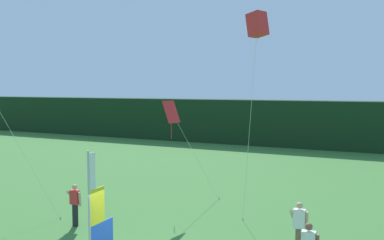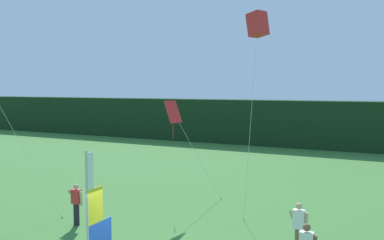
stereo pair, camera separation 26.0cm
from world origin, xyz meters
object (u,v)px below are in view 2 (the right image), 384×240
at_px(banner_flag, 95,219).
at_px(person_mid_field, 299,228).
at_px(person_far_left, 76,203).
at_px(kite_red_box_1, 258,25).
at_px(kite_red_diamond_2, 174,114).

relative_size(banner_flag, person_mid_field, 2.11).
relative_size(person_mid_field, person_far_left, 1.08).
bearing_deg(person_far_left, banner_flag, -42.51).
xyz_separation_m(kite_red_box_1, kite_red_diamond_2, (-4.59, 2.50, -3.32)).
distance_m(banner_flag, person_mid_field, 6.17).
bearing_deg(person_mid_field, kite_red_box_1, 147.40).
xyz_separation_m(person_mid_field, kite_red_box_1, (-1.74, 1.11, 6.45)).
height_order(person_mid_field, kite_red_box_1, kite_red_box_1).
height_order(person_mid_field, kite_red_diamond_2, kite_red_diamond_2).
xyz_separation_m(person_far_left, kite_red_box_1, (6.51, 1.81, 6.52)).
bearing_deg(kite_red_box_1, kite_red_diamond_2, 151.45).
distance_m(person_far_left, kite_red_diamond_2, 5.70).
bearing_deg(person_far_left, kite_red_box_1, 15.51).
bearing_deg(banner_flag, person_mid_field, 41.71).
height_order(person_far_left, kite_red_diamond_2, kite_red_diamond_2).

